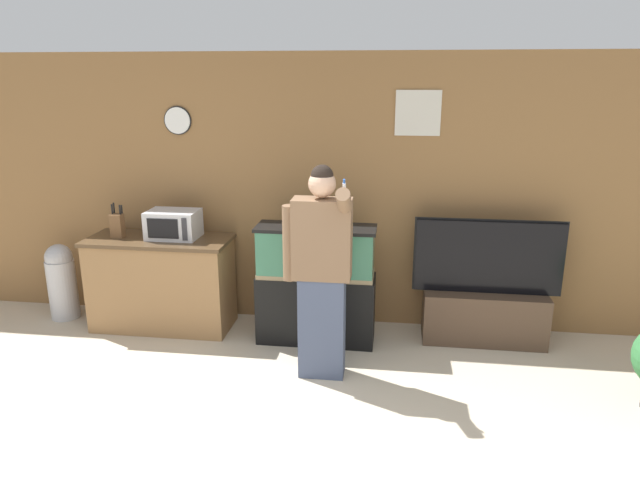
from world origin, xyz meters
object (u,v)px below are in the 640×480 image
counter_island (162,283)px  knife_block (117,225)px  person_standing (321,270)px  trash_bin (62,280)px  microwave (173,224)px  aquarium_on_stand (316,284)px  tv_on_stand (484,305)px

counter_island → knife_block: size_ratio=4.17×
person_standing → trash_bin: size_ratio=2.25×
counter_island → trash_bin: counter_island is taller
counter_island → trash_bin: size_ratio=1.76×
counter_island → microwave: microwave is taller
aquarium_on_stand → tv_on_stand: bearing=7.5°
microwave → knife_block: 0.54m
counter_island → aquarium_on_stand: size_ratio=1.24×
person_standing → trash_bin: bearing=163.8°
trash_bin → aquarium_on_stand: bearing=-3.8°
aquarium_on_stand → tv_on_stand: (1.54, 0.20, -0.20)m
person_standing → trash_bin: person_standing is taller
knife_block → tv_on_stand: knife_block is taller
counter_island → microwave: bearing=16.0°
knife_block → tv_on_stand: 3.52m
aquarium_on_stand → tv_on_stand: tv_on_stand is taller
microwave → aquarium_on_stand: microwave is taller
aquarium_on_stand → tv_on_stand: 1.57m
person_standing → aquarium_on_stand: bearing=101.5°
tv_on_stand → knife_block: bearing=-178.1°
aquarium_on_stand → person_standing: person_standing is taller
microwave → knife_block: knife_block is taller
aquarium_on_stand → trash_bin: size_ratio=1.42×
microwave → knife_block: size_ratio=1.45×
knife_block → person_standing: bearing=-19.2°
aquarium_on_stand → trash_bin: (-2.62, 0.17, -0.15)m
counter_island → trash_bin: bearing=176.5°
counter_island → microwave: 0.60m
microwave → trash_bin: (-1.24, 0.03, -0.63)m
person_standing → counter_island: bearing=156.2°
counter_island → trash_bin: 1.10m
counter_island → aquarium_on_stand: aquarium_on_stand is taller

